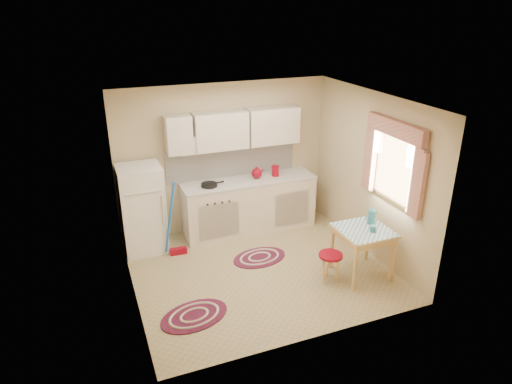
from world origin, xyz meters
TOP-DOWN VIEW (x-y plane):
  - room_shell at (0.16, 0.24)m, footprint 3.64×3.60m
  - fridge at (-1.46, 1.25)m, footprint 0.65×0.60m
  - broom at (-1.02, 0.90)m, footprint 0.29×0.14m
  - base_cabinets at (0.32, 1.30)m, footprint 2.25×0.60m
  - countertop at (0.32, 1.30)m, footprint 2.27×0.62m
  - frying_pan at (-0.38, 1.25)m, footprint 0.31×0.31m
  - red_kettle at (0.46, 1.30)m, footprint 0.24×0.23m
  - red_canister at (0.81, 1.30)m, footprint 0.15×0.15m
  - table at (1.32, -0.63)m, footprint 0.72×0.72m
  - stool at (0.82, -0.61)m, footprint 0.43×0.43m
  - coffee_pot at (1.51, -0.51)m, footprint 0.14×0.12m
  - mug at (1.39, -0.73)m, footprint 0.10×0.10m
  - rug_center at (0.12, 0.32)m, footprint 0.92×0.67m
  - rug_left at (-1.17, -0.70)m, footprint 1.01×0.79m

SIDE VIEW (x-z plane):
  - rug_center at x=0.12m, z-range 0.00..0.02m
  - rug_left at x=-1.17m, z-range 0.00..0.02m
  - stool at x=0.82m, z-range 0.00..0.42m
  - table at x=1.32m, z-range 0.00..0.72m
  - base_cabinets at x=0.32m, z-range 0.00..0.88m
  - broom at x=-1.02m, z-range 0.00..1.20m
  - fridge at x=-1.46m, z-range 0.00..1.40m
  - mug at x=1.39m, z-range 0.72..0.82m
  - coffee_pot at x=1.51m, z-range 0.72..1.00m
  - countertop at x=0.32m, z-range 0.88..0.92m
  - frying_pan at x=-0.38m, z-range 0.92..0.97m
  - red_canister at x=0.81m, z-range 0.92..1.08m
  - red_kettle at x=0.46m, z-range 0.92..1.11m
  - room_shell at x=0.16m, z-range 0.34..2.86m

